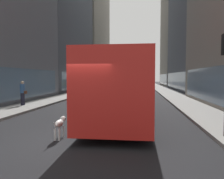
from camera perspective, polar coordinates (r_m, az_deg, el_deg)
The scene contains 14 objects.
ground_plane at distance 42.29m, azimuth 4.26°, elevation 0.35°, with size 120.00×120.00×0.00m, color black.
sidewalk_left at distance 42.94m, azimuth -3.36°, elevation 0.49°, with size 2.40×110.00×0.15m, color gray.
sidewalk_right at distance 42.40m, azimuth 11.98°, elevation 0.39°, with size 2.40×110.00×0.15m, color gray.
building_left_mid at distance 39.63m, azimuth -14.72°, elevation 19.43°, with size 8.71×19.61×26.51m.
building_left_far at distance 61.90m, azimuth -6.64°, elevation 19.34°, with size 9.17×23.77×38.67m.
building_right_mid at distance 37.03m, azimuth 23.04°, elevation 13.92°, with size 8.61×20.72×18.31m.
building_right_far at distance 57.45m, azimuth 17.35°, elevation 14.65°, with size 8.28×17.04×27.30m.
transit_bus at distance 12.07m, azimuth 3.04°, elevation 1.60°, with size 2.78×11.53×3.05m.
car_red_coupe at distance 21.43m, azimuth 4.78°, elevation -0.25°, with size 1.90×4.26×1.62m.
car_silver_sedan at distance 32.51m, azimuth 5.55°, elevation 0.93°, with size 1.79×4.75×1.62m.
car_yellow_taxi at distance 45.96m, azimuth 2.99°, elevation 1.60°, with size 1.71×4.16×1.62m.
box_truck at distance 42.77m, azimuth 5.92°, elevation 2.61°, with size 2.30×7.50×3.05m.
dalmatian_dog at distance 7.93m, azimuth -13.24°, elevation -8.54°, with size 0.22×0.96×0.72m.
pedestrian_with_handbag at distance 16.70m, azimuth -21.96°, elevation -0.80°, with size 0.45×0.34×1.69m.
Camera 1 is at (2.04, -7.19, 2.12)m, focal length 35.59 mm.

